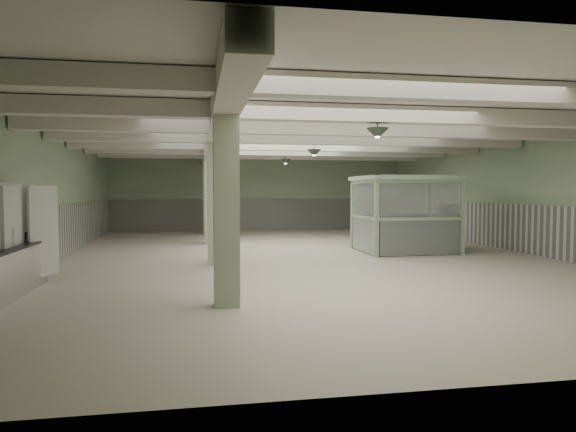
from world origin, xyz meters
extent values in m
plane|color=beige|center=(0.00, 0.00, 0.00)|extent=(20.00, 20.00, 0.00)
cube|color=silver|center=(0.00, 0.00, 3.60)|extent=(14.00, 20.00, 0.02)
cube|color=#A3BC96|center=(0.00, 10.00, 1.80)|extent=(14.00, 0.02, 3.60)
cube|color=#A3BC96|center=(0.00, -10.00, 1.80)|extent=(14.00, 0.02, 3.60)
cube|color=#A3BC96|center=(-7.00, 0.00, 1.80)|extent=(0.02, 20.00, 3.60)
cube|color=#A3BC96|center=(7.00, 0.00, 1.80)|extent=(0.02, 20.00, 3.60)
cube|color=silver|center=(-6.97, 0.00, 0.75)|extent=(0.05, 19.90, 1.50)
cube|color=silver|center=(6.97, 0.00, 0.75)|extent=(0.05, 19.90, 1.50)
cube|color=silver|center=(0.00, 9.97, 0.75)|extent=(13.90, 0.05, 1.50)
cube|color=beige|center=(-2.50, 0.00, 3.38)|extent=(0.45, 19.90, 0.40)
cube|color=beige|center=(0.00, -7.50, 3.42)|extent=(13.90, 0.35, 0.32)
cube|color=beige|center=(0.00, -5.00, 3.42)|extent=(13.90, 0.35, 0.32)
cube|color=beige|center=(0.00, -2.50, 3.42)|extent=(13.90, 0.35, 0.32)
cube|color=beige|center=(0.00, 0.00, 3.42)|extent=(13.90, 0.35, 0.32)
cube|color=beige|center=(0.00, 2.50, 3.42)|extent=(13.90, 0.35, 0.32)
cube|color=beige|center=(0.00, 5.00, 3.42)|extent=(13.90, 0.35, 0.32)
cube|color=beige|center=(0.00, 7.50, 3.42)|extent=(13.90, 0.35, 0.32)
cube|color=#ABBC98|center=(-2.50, -6.00, 1.80)|extent=(0.42, 0.42, 3.60)
cube|color=#ABBC98|center=(-2.50, -1.00, 1.80)|extent=(0.42, 0.42, 3.60)
cube|color=#ABBC98|center=(-2.50, 4.00, 1.80)|extent=(0.42, 0.42, 3.60)
cube|color=#ABBC98|center=(-2.50, 8.00, 1.80)|extent=(0.42, 0.42, 3.60)
cone|color=#2D3C2E|center=(0.50, -5.00, 3.05)|extent=(0.44, 0.44, 0.22)
cone|color=#2D3C2E|center=(0.50, 0.50, 3.05)|extent=(0.44, 0.44, 0.22)
cone|color=#2D3C2E|center=(0.50, 5.50, 3.05)|extent=(0.44, 0.44, 0.22)
cube|color=silver|center=(-6.65, -4.00, 0.98)|extent=(0.53, 2.14, 1.96)
cube|color=silver|center=(-6.35, -4.49, 0.98)|extent=(0.06, 0.80, 1.86)
cube|color=silver|center=(-6.23, -3.42, 0.98)|extent=(0.40, 0.75, 1.86)
cube|color=silver|center=(-6.31, -4.49, 0.98)|extent=(0.02, 0.05, 0.30)
cube|color=silver|center=(-6.31, -3.51, 0.98)|extent=(0.02, 0.05, 0.30)
cube|color=#98B38F|center=(2.12, -0.51, 1.12)|extent=(0.12, 0.12, 2.24)
cube|color=#98B38F|center=(2.11, 1.73, 1.12)|extent=(0.12, 0.12, 2.24)
cube|color=#98B38F|center=(4.82, -0.50, 1.12)|extent=(0.12, 0.12, 2.24)
cube|color=#98B38F|center=(4.80, 1.75, 1.12)|extent=(0.12, 0.12, 2.24)
cube|color=#98B38F|center=(3.46, 0.62, 2.30)|extent=(2.96, 2.51, 0.12)
cube|color=silver|center=(3.47, -0.50, 0.55)|extent=(2.49, 0.07, 1.05)
cube|color=silver|center=(3.47, -0.50, 1.78)|extent=(2.49, 0.07, 1.22)
cube|color=silver|center=(3.46, 1.74, 0.55)|extent=(2.49, 0.07, 1.05)
cube|color=silver|center=(3.46, 1.74, 1.78)|extent=(2.49, 0.07, 1.22)
cube|color=silver|center=(2.12, 0.61, 0.55)|extent=(0.07, 2.05, 1.05)
cube|color=silver|center=(2.12, 0.61, 1.78)|extent=(0.07, 2.05, 1.22)
cube|color=silver|center=(4.81, 0.63, 0.55)|extent=(0.07, 2.05, 1.05)
cube|color=silver|center=(4.81, 0.63, 1.78)|extent=(0.07, 2.05, 1.22)
cube|color=#535547|center=(5.23, 0.93, 0.74)|extent=(0.54, 0.73, 1.49)
camera|label=1|loc=(-2.98, -14.60, 1.97)|focal=32.00mm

